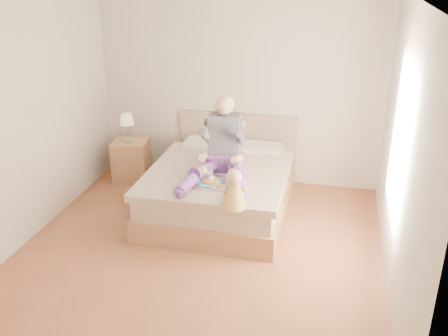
% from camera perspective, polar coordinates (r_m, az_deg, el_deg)
% --- Properties ---
extents(room, '(4.02, 4.22, 2.71)m').
position_cam_1_polar(room, '(5.03, -2.24, 5.18)').
color(room, brown).
rests_on(room, ground).
extents(bed, '(1.70, 2.18, 1.00)m').
position_cam_1_polar(bed, '(6.46, -0.27, -2.01)').
color(bed, '#936544').
rests_on(bed, ground).
extents(nightstand, '(0.55, 0.50, 0.60)m').
position_cam_1_polar(nightstand, '(7.40, -10.54, 0.81)').
color(nightstand, '#936544').
rests_on(nightstand, ground).
extents(lamp, '(0.20, 0.20, 0.41)m').
position_cam_1_polar(lamp, '(7.19, -11.03, 5.32)').
color(lamp, '#B6B7BD').
rests_on(lamp, nightstand).
extents(adult, '(0.81, 1.17, 0.96)m').
position_cam_1_polar(adult, '(5.99, -0.23, 1.89)').
color(adult, '#64388C').
rests_on(adult, bed).
extents(tray, '(0.54, 0.44, 0.14)m').
position_cam_1_polar(tray, '(5.78, -0.49, -1.58)').
color(tray, '#B6B7BD').
rests_on(tray, bed).
extents(baby, '(0.30, 0.38, 0.42)m').
position_cam_1_polar(baby, '(5.22, 1.14, -2.72)').
color(baby, gold).
rests_on(baby, bed).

